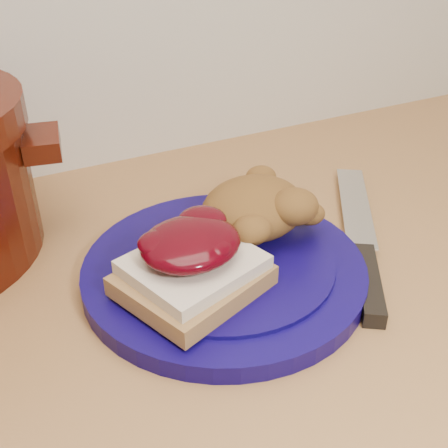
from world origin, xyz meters
name	(u,v)px	position (x,y,z in m)	size (l,w,h in m)	color
plate	(224,270)	(0.04, 1.49, 0.91)	(0.28, 0.28, 0.02)	#0C0547
sandwich	(192,263)	(0.00, 1.46, 0.95)	(0.15, 0.14, 0.06)	olive
stuffing_mound	(253,208)	(0.09, 1.52, 0.95)	(0.11, 0.10, 0.06)	brown
chef_knife	(364,259)	(0.18, 1.44, 0.91)	(0.19, 0.27, 0.02)	black
butter_knife	(355,232)	(0.21, 1.49, 0.90)	(0.19, 0.01, 0.00)	silver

